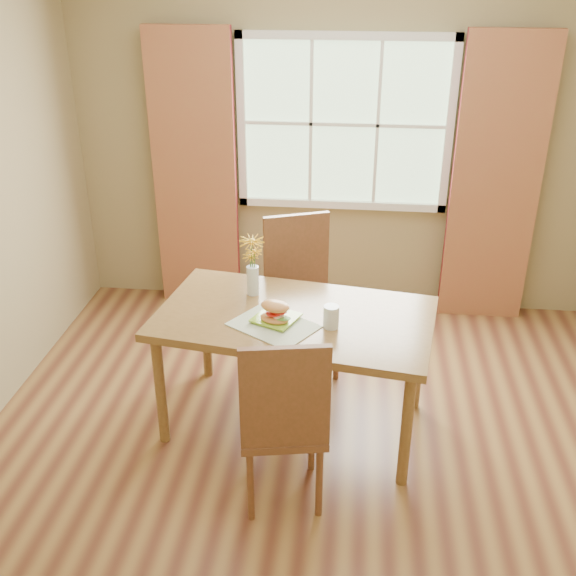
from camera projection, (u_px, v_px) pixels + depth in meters
The scene contains 12 objects.
room at pixel (331, 236), 3.46m from camera, with size 4.24×3.84×2.74m.
window at pixel (344, 124), 5.06m from camera, with size 1.62×0.06×1.32m.
curtain_left at pixel (195, 174), 5.27m from camera, with size 0.65×0.08×2.20m, color maroon.
curtain_right at pixel (495, 184), 5.05m from camera, with size 0.65×0.08×2.20m, color maroon.
dining_table at pixel (295, 326), 3.94m from camera, with size 1.71×1.12×0.77m.
chair_near at pixel (284, 418), 3.36m from camera, with size 0.51×0.51×1.05m.
chair_far at pixel (300, 287), 4.62m from camera, with size 0.59×0.59×1.09m.
placemat at pixel (273, 325), 3.79m from camera, with size 0.45×0.33×0.01m, color beige.
plate at pixel (276, 319), 3.84m from camera, with size 0.23×0.23×0.01m, color #8FC531.
croissant_sandwich at pixel (275, 312), 3.77m from camera, with size 0.20×0.17×0.13m.
water_glass at pixel (331, 317), 3.75m from camera, with size 0.09×0.09×0.13m.
flower_vase at pixel (252, 260), 4.04m from camera, with size 0.15×0.15×0.38m.
Camera 1 is at (0.13, -3.22, 2.66)m, focal length 42.00 mm.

